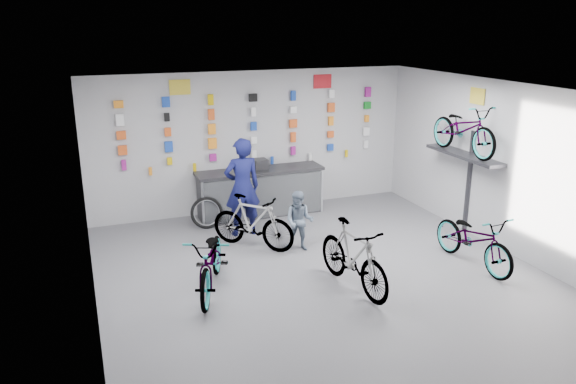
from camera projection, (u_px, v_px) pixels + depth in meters
name	position (u px, v px, depth m)	size (l,w,h in m)	color
floor	(331.00, 284.00, 8.87)	(8.00, 8.00, 0.00)	#54545A
ceiling	(336.00, 93.00, 7.99)	(8.00, 8.00, 0.00)	white
wall_back	(253.00, 142.00, 12.00)	(7.00, 7.00, 0.00)	#B9B9BB
wall_front	(531.00, 321.00, 4.86)	(7.00, 7.00, 0.00)	#B9B9BB
wall_left	(87.00, 222.00, 7.23)	(8.00, 8.00, 0.00)	#B9B9BB
wall_right	(518.00, 172.00, 9.62)	(8.00, 8.00, 0.00)	#B9B9BB
counter	(260.00, 193.00, 11.89)	(2.70, 0.66, 1.00)	black
merch_wall	(249.00, 128.00, 11.80)	(5.57, 0.08, 1.56)	#991A7F
wall_bracket	(465.00, 159.00, 10.65)	(0.39, 1.90, 2.00)	#333338
sign_left	(180.00, 87.00, 11.11)	(0.42, 0.02, 0.30)	gold
sign_right	(322.00, 81.00, 12.17)	(0.42, 0.02, 0.30)	red
sign_side	(477.00, 96.00, 10.35)	(0.02, 0.40, 0.30)	gold
bike_left	(212.00, 261.00, 8.51)	(0.66, 1.89, 0.99)	gray
bike_center	(353.00, 257.00, 8.56)	(0.50, 1.78, 1.07)	gray
bike_right	(474.00, 239.00, 9.42)	(0.63, 1.82, 0.95)	gray
bike_service	(253.00, 222.00, 10.14)	(0.47, 1.65, 0.99)	gray
bike_wall	(464.00, 129.00, 10.45)	(0.63, 1.80, 0.95)	gray
clerk	(242.00, 187.00, 10.66)	(0.69, 0.46, 1.90)	#0F1244
customer	(299.00, 221.00, 10.04)	(0.53, 0.42, 1.10)	slate
spare_wheel	(207.00, 213.00, 11.18)	(0.66, 0.26, 0.64)	black
register	(260.00, 164.00, 11.72)	(0.28, 0.30, 0.22)	black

